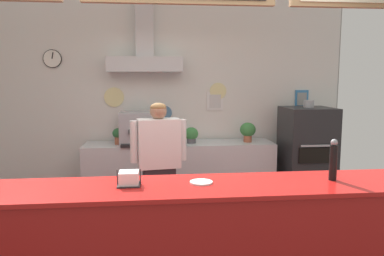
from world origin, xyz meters
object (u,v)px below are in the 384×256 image
potted_oregano (191,135)px  pepper_grinder (333,160)px  pizza_oven (306,158)px  espresso_machine (139,128)px  potted_basil (166,133)px  potted_rosemary (118,135)px  potted_sage (248,131)px  condiment_plate (201,182)px  shop_worker (159,171)px  napkin_holder (129,179)px

potted_oregano → pepper_grinder: (0.77, -2.52, 0.18)m
pizza_oven → pepper_grinder: pizza_oven is taller
espresso_machine → potted_oregano: 0.71m
espresso_machine → pepper_grinder: size_ratio=1.68×
potted_basil → espresso_machine: bearing=-179.6°
pizza_oven → potted_rosemary: 2.60m
pepper_grinder → pizza_oven: bearing=71.1°
pizza_oven → potted_rosemary: bearing=176.4°
potted_oregano → pepper_grinder: 2.64m
potted_sage → pepper_grinder: size_ratio=0.90×
pizza_oven → condiment_plate: 2.96m
potted_rosemary → pepper_grinder: (1.76, -2.53, 0.17)m
potted_sage → espresso_machine: bearing=180.0°
potted_rosemary → condiment_plate: potted_rosemary is taller
shop_worker → potted_oregano: 1.26m
potted_basil → condiment_plate: 2.51m
potted_sage → napkin_holder: potted_sage is taller
potted_oregano → napkin_holder: bearing=-105.5°
potted_basil → condiment_plate: size_ratio=1.58×
condiment_plate → napkin_holder: 0.51m
napkin_holder → potted_oregano: bearing=74.5°
potted_rosemary → pepper_grinder: pepper_grinder is taller
espresso_machine → pepper_grinder: bearing=-59.7°
napkin_holder → pepper_grinder: 1.47m
potted_sage → condiment_plate: (-0.98, -2.51, -0.00)m
shop_worker → espresso_machine: size_ratio=3.06×
potted_sage → napkin_holder: size_ratio=1.65×
espresso_machine → pizza_oven: bearing=-4.1°
pizza_oven → pepper_grinder: (-0.81, -2.36, 0.52)m
shop_worker → potted_oregano: (0.46, 1.15, 0.22)m
condiment_plate → pepper_grinder: 0.97m
potted_sage → potted_oregano: 0.79m
napkin_holder → potted_sage: bearing=59.4°
potted_oregano → napkin_holder: size_ratio=1.32×
shop_worker → pepper_grinder: (1.24, -1.37, 0.40)m
pepper_grinder → espresso_machine: bearing=120.3°
shop_worker → potted_basil: size_ratio=6.03×
potted_rosemary → pepper_grinder: size_ratio=0.72×
napkin_holder → potted_rosemary: bearing=96.8°
potted_rosemary → shop_worker: bearing=-65.6°
espresso_machine → potted_sage: 1.50m
potted_sage → potted_oregano: bearing=-179.1°
napkin_holder → shop_worker: bearing=80.4°
potted_basil → napkin_holder: napkin_holder is taller
condiment_plate → pepper_grinder: bearing=-1.4°
shop_worker → potted_basil: bearing=-104.3°
napkin_holder → pepper_grinder: (1.46, -0.02, 0.10)m
pepper_grinder → condiment_plate: bearing=178.6°
shop_worker → espresso_machine: 1.23m
shop_worker → condiment_plate: size_ratio=9.56×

